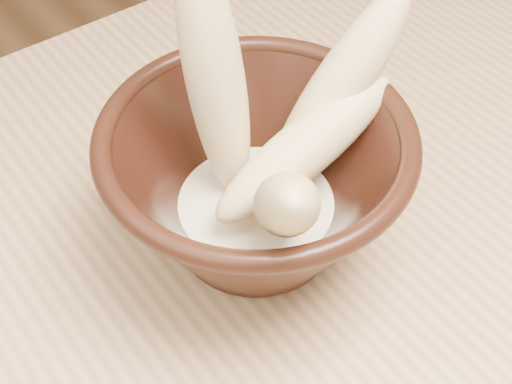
% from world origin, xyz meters
% --- Properties ---
extents(bowl, '(0.21, 0.21, 0.11)m').
position_xyz_m(bowl, '(0.19, 0.08, 0.81)').
color(bowl, black).
rests_on(bowl, table).
extents(milk_puddle, '(0.12, 0.12, 0.02)m').
position_xyz_m(milk_puddle, '(0.19, 0.08, 0.79)').
color(milk_puddle, beige).
rests_on(milk_puddle, bowl).
extents(banana_upright, '(0.04, 0.08, 0.19)m').
position_xyz_m(banana_upright, '(0.19, 0.12, 0.88)').
color(banana_upright, '#F0D28E').
rests_on(banana_upright, bowl).
extents(banana_right, '(0.14, 0.04, 0.15)m').
position_xyz_m(banana_right, '(0.26, 0.08, 0.86)').
color(banana_right, '#F0D28E').
rests_on(banana_right, bowl).
extents(banana_across, '(0.15, 0.04, 0.08)m').
position_xyz_m(banana_across, '(0.23, 0.07, 0.84)').
color(banana_across, '#F0D28E').
rests_on(banana_across, bowl).
extents(banana_front, '(0.11, 0.13, 0.14)m').
position_xyz_m(banana_front, '(0.18, 0.03, 0.85)').
color(banana_front, '#F0D28E').
rests_on(banana_front, bowl).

